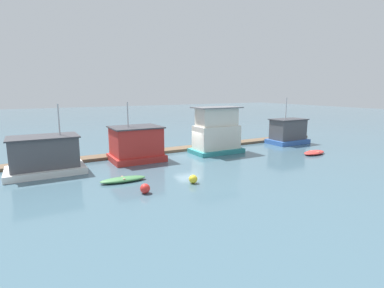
{
  "coord_description": "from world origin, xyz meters",
  "views": [
    {
      "loc": [
        -14.98,
        -27.8,
        6.99
      ],
      "look_at": [
        0.0,
        -1.0,
        1.4
      ],
      "focal_mm": 28.0,
      "sensor_mm": 36.0,
      "label": 1
    }
  ],
  "objects_px": {
    "dinghy_red": "(314,153)",
    "houseboat_red": "(136,144)",
    "houseboat_white": "(45,156)",
    "houseboat_blue": "(288,132)",
    "dinghy_green": "(123,179)",
    "buoy_yellow": "(193,179)",
    "buoy_red": "(145,189)",
    "houseboat_teal": "(217,132)"
  },
  "relations": [
    {
      "from": "dinghy_green",
      "to": "buoy_yellow",
      "type": "height_order",
      "value": "buoy_yellow"
    },
    {
      "from": "houseboat_blue",
      "to": "buoy_red",
      "type": "height_order",
      "value": "houseboat_blue"
    },
    {
      "from": "dinghy_red",
      "to": "houseboat_red",
      "type": "bearing_deg",
      "value": 159.27
    },
    {
      "from": "houseboat_red",
      "to": "buoy_yellow",
      "type": "xyz_separation_m",
      "value": [
        1.27,
        -9.31,
        -1.32
      ]
    },
    {
      "from": "houseboat_blue",
      "to": "buoy_red",
      "type": "bearing_deg",
      "value": -158.41
    },
    {
      "from": "houseboat_red",
      "to": "dinghy_green",
      "type": "distance_m",
      "value": 7.29
    },
    {
      "from": "houseboat_teal",
      "to": "houseboat_red",
      "type": "bearing_deg",
      "value": 175.16
    },
    {
      "from": "dinghy_green",
      "to": "houseboat_teal",
      "type": "bearing_deg",
      "value": 24.4
    },
    {
      "from": "houseboat_red",
      "to": "dinghy_green",
      "type": "relative_size",
      "value": 1.63
    },
    {
      "from": "dinghy_green",
      "to": "dinghy_red",
      "type": "xyz_separation_m",
      "value": [
        21.19,
        -0.43,
        0.01
      ]
    },
    {
      "from": "houseboat_teal",
      "to": "buoy_yellow",
      "type": "bearing_deg",
      "value": -132.44
    },
    {
      "from": "buoy_red",
      "to": "houseboat_blue",
      "type": "bearing_deg",
      "value": 21.59
    },
    {
      "from": "houseboat_blue",
      "to": "buoy_red",
      "type": "xyz_separation_m",
      "value": [
        -23.24,
        -9.19,
        -1.18
      ]
    },
    {
      "from": "dinghy_red",
      "to": "buoy_yellow",
      "type": "distance_m",
      "value": 16.86
    },
    {
      "from": "dinghy_red",
      "to": "houseboat_blue",
      "type": "bearing_deg",
      "value": 67.6
    },
    {
      "from": "dinghy_green",
      "to": "houseboat_white",
      "type": "bearing_deg",
      "value": 131.45
    },
    {
      "from": "houseboat_white",
      "to": "dinghy_green",
      "type": "xyz_separation_m",
      "value": [
        5.01,
        -5.67,
        -1.29
      ]
    },
    {
      "from": "houseboat_white",
      "to": "houseboat_blue",
      "type": "bearing_deg",
      "value": 0.45
    },
    {
      "from": "houseboat_white",
      "to": "buoy_red",
      "type": "relative_size",
      "value": 8.99
    },
    {
      "from": "dinghy_green",
      "to": "buoy_red",
      "type": "bearing_deg",
      "value": -80.47
    },
    {
      "from": "houseboat_red",
      "to": "buoy_yellow",
      "type": "height_order",
      "value": "houseboat_red"
    },
    {
      "from": "houseboat_white",
      "to": "houseboat_red",
      "type": "bearing_deg",
      "value": 4.77
    },
    {
      "from": "dinghy_red",
      "to": "buoy_yellow",
      "type": "relative_size",
      "value": 4.99
    },
    {
      "from": "dinghy_green",
      "to": "buoy_red",
      "type": "xyz_separation_m",
      "value": [
        0.55,
        -3.3,
        0.16
      ]
    },
    {
      "from": "buoy_red",
      "to": "dinghy_green",
      "type": "bearing_deg",
      "value": 99.53
    },
    {
      "from": "houseboat_teal",
      "to": "dinghy_red",
      "type": "relative_size",
      "value": 1.71
    },
    {
      "from": "houseboat_white",
      "to": "houseboat_blue",
      "type": "distance_m",
      "value": 28.8
    },
    {
      "from": "houseboat_teal",
      "to": "buoy_red",
      "type": "bearing_deg",
      "value": -142.95
    },
    {
      "from": "houseboat_white",
      "to": "buoy_red",
      "type": "distance_m",
      "value": 10.61
    },
    {
      "from": "houseboat_teal",
      "to": "buoy_yellow",
      "type": "distance_m",
      "value": 11.74
    },
    {
      "from": "dinghy_red",
      "to": "buoy_red",
      "type": "bearing_deg",
      "value": -172.09
    },
    {
      "from": "houseboat_red",
      "to": "houseboat_teal",
      "type": "bearing_deg",
      "value": -4.84
    },
    {
      "from": "houseboat_blue",
      "to": "dinghy_green",
      "type": "relative_size",
      "value": 1.68
    },
    {
      "from": "buoy_yellow",
      "to": "houseboat_teal",
      "type": "bearing_deg",
      "value": 47.56
    },
    {
      "from": "houseboat_red",
      "to": "dinghy_green",
      "type": "xyz_separation_m",
      "value": [
        -3.25,
        -6.36,
        -1.47
      ]
    },
    {
      "from": "houseboat_red",
      "to": "dinghy_red",
      "type": "distance_m",
      "value": 19.24
    },
    {
      "from": "houseboat_teal",
      "to": "dinghy_red",
      "type": "height_order",
      "value": "houseboat_teal"
    },
    {
      "from": "houseboat_teal",
      "to": "dinghy_green",
      "type": "xyz_separation_m",
      "value": [
        -12.33,
        -5.59,
        -2.12
      ]
    },
    {
      "from": "buoy_red",
      "to": "dinghy_red",
      "type": "bearing_deg",
      "value": 7.91
    },
    {
      "from": "houseboat_red",
      "to": "houseboat_teal",
      "type": "distance_m",
      "value": 9.13
    },
    {
      "from": "houseboat_red",
      "to": "dinghy_green",
      "type": "height_order",
      "value": "houseboat_red"
    },
    {
      "from": "houseboat_white",
      "to": "dinghy_green",
      "type": "bearing_deg",
      "value": -48.55
    }
  ]
}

